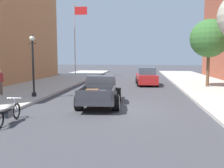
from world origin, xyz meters
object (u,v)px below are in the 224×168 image
at_px(car_background_red, 146,77).
at_px(street_tree_second, 209,38).
at_px(pedestrian_sidewalk_left, 0,80).
at_px(street_lamp_near, 33,61).
at_px(hotrod_truck_gunmetal, 101,91).
at_px(flagpole, 76,32).
at_px(motorcycle_parked, 8,112).

bearing_deg(car_background_red, street_tree_second, -19.71).
bearing_deg(pedestrian_sidewalk_left, street_lamp_near, -8.88).
bearing_deg(hotrod_truck_gunmetal, car_background_red, 74.99).
distance_m(street_lamp_near, flagpole, 17.38).
distance_m(flagpole, street_tree_second, 17.35).
bearing_deg(street_lamp_near, hotrod_truck_gunmetal, -16.19).
bearing_deg(street_lamp_near, pedestrian_sidewalk_left, 171.12).
xyz_separation_m(hotrod_truck_gunmetal, motorcycle_parked, (-2.96, -4.30, -0.31)).
xyz_separation_m(pedestrian_sidewalk_left, street_lamp_near, (2.50, -0.39, 1.30)).
xyz_separation_m(motorcycle_parked, pedestrian_sidewalk_left, (-4.00, 5.99, 0.64)).
relative_size(hotrod_truck_gunmetal, flagpole, 0.55).
bearing_deg(motorcycle_parked, street_lamp_near, 105.04).
height_order(pedestrian_sidewalk_left, street_lamp_near, street_lamp_near).
relative_size(hotrod_truck_gunmetal, street_lamp_near, 1.30).
bearing_deg(car_background_red, pedestrian_sidewalk_left, -139.56).
distance_m(hotrod_truck_gunmetal, street_lamp_near, 4.92).
bearing_deg(street_lamp_near, flagpole, 96.09).
relative_size(car_background_red, street_lamp_near, 1.15).
height_order(pedestrian_sidewalk_left, flagpole, flagpole).
relative_size(pedestrian_sidewalk_left, street_lamp_near, 0.43).
distance_m(motorcycle_parked, street_tree_second, 16.73).
height_order(motorcycle_parked, flagpole, flagpole).
relative_size(hotrod_truck_gunmetal, car_background_red, 1.13).
relative_size(pedestrian_sidewalk_left, street_tree_second, 0.30).
height_order(motorcycle_parked, street_tree_second, street_tree_second).
xyz_separation_m(hotrod_truck_gunmetal, flagpole, (-6.27, 18.24, 5.02)).
bearing_deg(street_lamp_near, motorcycle_parked, -74.96).
xyz_separation_m(car_background_red, flagpole, (-8.92, 8.37, 5.00)).
xyz_separation_m(car_background_red, pedestrian_sidewalk_left, (-9.61, -8.19, 0.32)).
relative_size(hotrod_truck_gunmetal, motorcycle_parked, 2.36).
height_order(hotrod_truck_gunmetal, street_lamp_near, street_lamp_near).
xyz_separation_m(hotrod_truck_gunmetal, street_lamp_near, (-4.46, 1.30, 1.63)).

